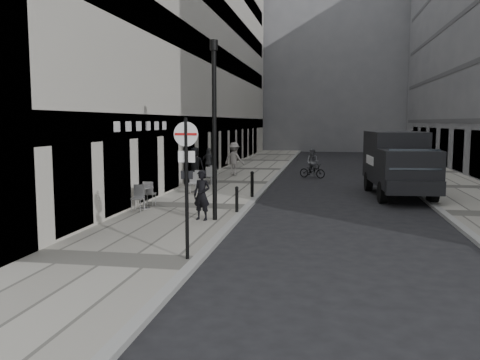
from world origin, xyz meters
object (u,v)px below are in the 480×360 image
object	(u,v)px
sign_post	(186,169)
lamppost	(214,121)
cyclist	(312,167)
panel_van	(398,160)
walking_man	(202,195)

from	to	relation	value
sign_post	lamppost	bearing A→B (deg)	93.42
lamppost	sign_post	bearing A→B (deg)	-85.13
lamppost	cyclist	size ratio (longest dim) A/B	3.33
sign_post	panel_van	world-z (taller)	sign_post
panel_van	sign_post	bearing A→B (deg)	-121.50
walking_man	panel_van	size ratio (longest dim) A/B	0.26
walking_man	sign_post	bearing A→B (deg)	-62.26
lamppost	walking_man	bearing A→B (deg)	-164.85
panel_van	cyclist	distance (m)	7.84
panel_van	cyclist	size ratio (longest dim) A/B	3.61
walking_man	lamppost	size ratio (longest dim) A/B	0.28
sign_post	panel_van	size ratio (longest dim) A/B	0.53
panel_van	cyclist	xyz separation A→B (m)	(-3.88, 6.74, -0.92)
panel_van	lamppost	bearing A→B (deg)	-136.34
walking_man	cyclist	bearing A→B (deg)	95.49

